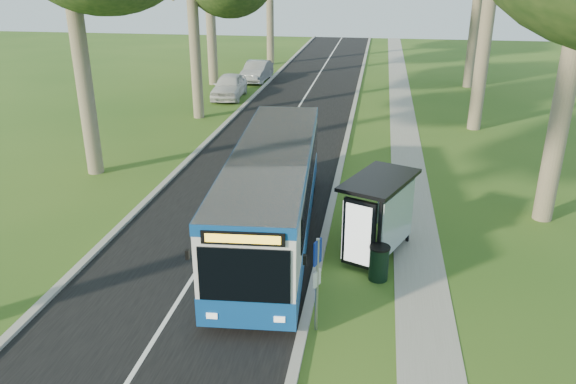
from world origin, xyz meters
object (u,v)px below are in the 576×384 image
(litter_bin, at_px, (379,263))
(bus_stop_sign, at_px, (317,274))
(car_white, at_px, (229,86))
(bus, at_px, (273,192))
(car_silver, at_px, (257,71))
(bus_shelter, at_px, (383,206))

(litter_bin, bearing_deg, bus_stop_sign, -118.82)
(litter_bin, height_order, car_white, car_white)
(bus_stop_sign, relative_size, litter_bin, 2.40)
(car_white, bearing_deg, litter_bin, -68.51)
(bus, xyz_separation_m, car_silver, (-6.27, 26.53, -0.80))
(bus_stop_sign, xyz_separation_m, litter_bin, (1.48, 2.70, -1.04))
(bus, xyz_separation_m, car_white, (-6.87, 20.38, -0.77))
(bus, relative_size, car_silver, 2.47)
(car_white, height_order, car_silver, car_white)
(bus_shelter, relative_size, car_silver, 0.70)
(bus_stop_sign, relative_size, car_white, 0.53)
(bus_stop_sign, relative_size, bus_shelter, 0.77)
(car_white, xyz_separation_m, car_silver, (0.60, 6.15, -0.03))
(litter_bin, bearing_deg, bus, 147.02)
(bus, distance_m, bus_stop_sign, 5.35)
(litter_bin, distance_m, car_white, 24.90)
(bus, bearing_deg, bus_stop_sign, -72.06)
(litter_bin, relative_size, car_white, 0.22)
(bus_stop_sign, height_order, litter_bin, bus_stop_sign)
(litter_bin, distance_m, car_silver, 30.41)
(bus_shelter, height_order, car_white, bus_shelter)
(bus_shelter, bearing_deg, car_silver, 132.50)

